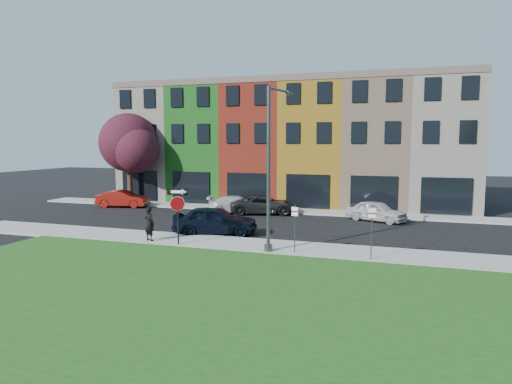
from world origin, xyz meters
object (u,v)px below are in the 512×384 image
(stop_sign, at_px, (178,204))
(street_lamp, at_px, (271,169))
(sedan_near, at_px, (215,220))
(man, at_px, (149,224))

(stop_sign, distance_m, street_lamp, 5.19)
(sedan_near, bearing_deg, man, 127.00)
(man, bearing_deg, street_lamp, -161.29)
(stop_sign, relative_size, man, 1.59)
(sedan_near, relative_size, street_lamp, 0.67)
(man, xyz_separation_m, sedan_near, (2.42, 3.10, -0.20))
(street_lamp, bearing_deg, sedan_near, 154.59)
(stop_sign, bearing_deg, man, 156.86)
(street_lamp, bearing_deg, man, -169.25)
(stop_sign, bearing_deg, sedan_near, 65.68)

